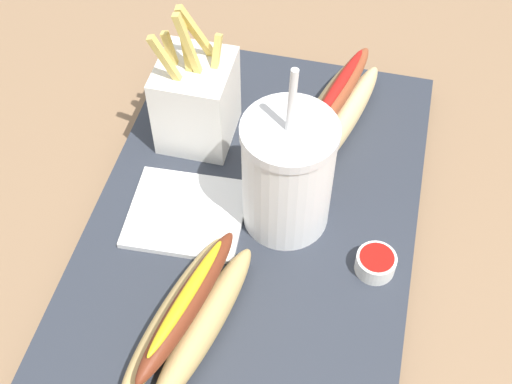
{
  "coord_description": "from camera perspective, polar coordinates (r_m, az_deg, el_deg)",
  "views": [
    {
      "loc": [
        0.4,
        0.1,
        0.59
      ],
      "look_at": [
        0.0,
        0.0,
        0.05
      ],
      "focal_mm": 47.86,
      "sensor_mm": 36.0,
      "label": 1
    }
  ],
  "objects": [
    {
      "name": "soda_cup",
      "position": [
        0.65,
        2.71,
        1.69
      ],
      "size": [
        0.09,
        0.09,
        0.2
      ],
      "color": "white",
      "rests_on": "food_tray"
    },
    {
      "name": "napkin_stack",
      "position": [
        0.7,
        -5.82,
        -1.8
      ],
      "size": [
        0.11,
        0.12,
        0.01
      ],
      "primitive_type": "cube",
      "rotation": [
        0.0,
        0.0,
        0.06
      ],
      "color": "white",
      "rests_on": "food_tray"
    },
    {
      "name": "ground_plane",
      "position": [
        0.73,
        0.0,
        -2.88
      ],
      "size": [
        2.4,
        2.4,
        0.02
      ],
      "primitive_type": "cube",
      "color": "#8C6B4C"
    },
    {
      "name": "hot_dog_2",
      "position": [
        0.77,
        6.77,
        7.03
      ],
      "size": [
        0.18,
        0.09,
        0.07
      ],
      "color": "#E5C689",
      "rests_on": "food_tray"
    },
    {
      "name": "ketchup_cup_1",
      "position": [
        0.67,
        9.98,
        -5.82
      ],
      "size": [
        0.04,
        0.04,
        0.02
      ],
      "color": "white",
      "rests_on": "food_tray"
    },
    {
      "name": "fries_basket",
      "position": [
        0.74,
        -5.01,
        7.68
      ],
      "size": [
        0.08,
        0.08,
        0.17
      ],
      "color": "white",
      "rests_on": "food_tray"
    },
    {
      "name": "hot_dog_1",
      "position": [
        0.62,
        -5.59,
        -10.22
      ],
      "size": [
        0.19,
        0.1,
        0.06
      ],
      "color": "tan",
      "rests_on": "food_tray"
    },
    {
      "name": "food_tray",
      "position": [
        0.71,
        0.0,
        -1.97
      ],
      "size": [
        0.48,
        0.33,
        0.02
      ],
      "primitive_type": "cube",
      "color": "#2D333D",
      "rests_on": "ground_plane"
    }
  ]
}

